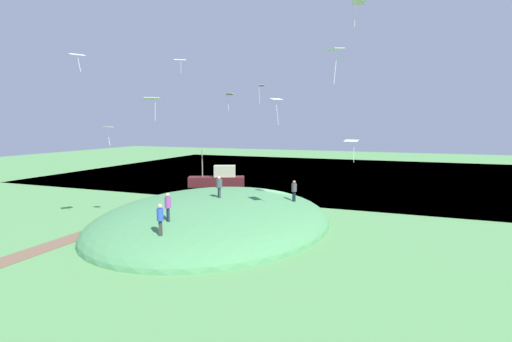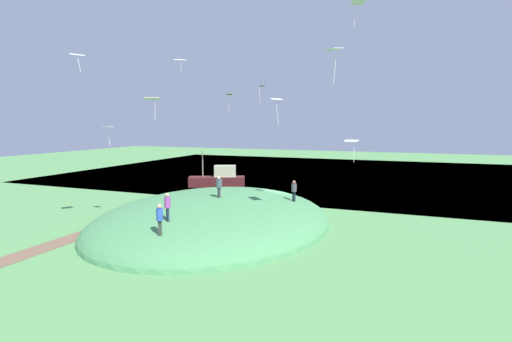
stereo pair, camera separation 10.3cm
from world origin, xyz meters
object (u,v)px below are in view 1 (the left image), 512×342
Objects in this scene: kite_0 at (180,60)px; kite_1 at (351,142)px; kite_2 at (358,3)px; kite_5 at (333,51)px; kite_4 at (229,95)px; kite_7 at (152,99)px; kite_8 at (261,88)px; kite_9 at (77,55)px; kite_3 at (276,101)px; person_watching_kites at (219,185)px; boat_on_lake at (218,179)px; person_walking_path at (294,188)px; person_near_shore at (160,215)px; kite_6 at (108,128)px; person_on_hilltop at (168,203)px.

kite_0 reaches higher than kite_1.
kite_0 is 16.73m from kite_2.
kite_5 is at bearing 1.70° from kite_1.
kite_5 is (16.13, 14.06, 0.93)m from kite_4.
kite_7 reaches higher than kite_1.
kite_8 is 20.79m from kite_9.
kite_3 reaches higher than kite_7.
boat_on_lake is at bearing -21.10° from person_watching_kites.
person_walking_path is 12.07m from kite_5.
person_walking_path is 0.74× the size of kite_3.
kite_0 reaches higher than kite_8.
kite_8 is (-16.34, 2.57, 2.19)m from kite_7.
kite_2 is (-7.22, 9.86, 12.61)m from person_near_shore.
kite_1 is at bearing -48.75° from boat_on_lake.
person_on_hilltop is at bearing 61.98° from kite_6.
kite_5 is 18.63m from kite_6.
person_on_hilltop is 1.20× the size of kite_2.
kite_3 is at bearing 49.68° from kite_4.
kite_4 is at bearing 170.65° from kite_9.
kite_4 is at bearing -138.93° from kite_5.
person_watching_kites is at bearing -70.67° from person_on_hilltop.
kite_8 is (-14.84, -2.14, 8.57)m from person_watching_kites.
person_watching_kites is at bearing 21.71° from kite_4.
kite_1 is 17.30m from kite_7.
kite_2 reaches higher than person_watching_kites.
person_watching_kites is at bearing 53.03° from kite_0.
person_walking_path is at bearing 31.77° from kite_8.
boat_on_lake reaches higher than person_on_hilltop.
person_on_hilltop is at bearing 4.28° from kite_8.
kite_0 is at bearing -5.92° from kite_4.
boat_on_lake is 3.46× the size of kite_1.
person_near_shore is at bearing 37.89° from kite_7.
kite_8 reaches higher than kite_4.
kite_8 is at bearing 163.31° from kite_9.
boat_on_lake is 3.79× the size of kite_4.
kite_0 reaches higher than kite_7.
kite_8 reaches higher than kite_1.
person_walking_path is at bearing -102.63° from person_watching_kites.
boat_on_lake is at bearing -114.83° from kite_1.
kite_9 is at bearing -112.35° from boat_on_lake.
kite_8 is at bearing -60.74° from person_on_hilltop.
kite_8 is at bearing -39.93° from person_watching_kites.
person_watching_kites is 15.89m from kite_4.
person_watching_kites is 1.28× the size of kite_9.
kite_5 is at bearing 41.07° from kite_4.
kite_6 is at bearing -23.18° from kite_8.
kite_0 is 1.01× the size of kite_9.
person_walking_path is at bearing 109.21° from kite_6.
kite_4 reaches higher than kite_7.
boat_on_lake is 17.70m from kite_3.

